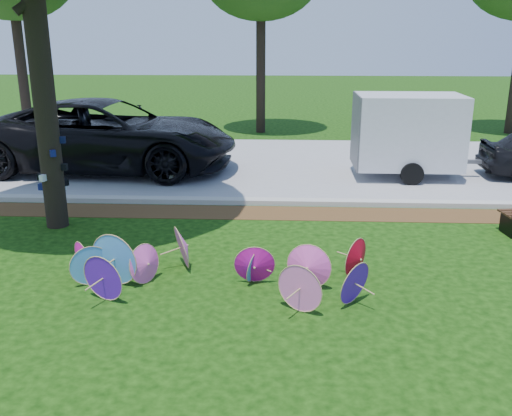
# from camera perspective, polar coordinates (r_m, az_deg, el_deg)

# --- Properties ---
(ground) EXTENTS (90.00, 90.00, 0.00)m
(ground) POSITION_cam_1_polar(r_m,az_deg,el_deg) (8.57, -4.05, -9.73)
(ground) COLOR black
(ground) RESTS_ON ground
(mulch_strip) EXTENTS (90.00, 1.00, 0.01)m
(mulch_strip) POSITION_cam_1_polar(r_m,az_deg,el_deg) (12.72, -1.71, -0.46)
(mulch_strip) COLOR #472D16
(mulch_strip) RESTS_ON ground
(curb) EXTENTS (90.00, 0.30, 0.12)m
(curb) POSITION_cam_1_polar(r_m,az_deg,el_deg) (13.37, -1.48, 0.68)
(curb) COLOR #B7B5AD
(curb) RESTS_ON ground
(street) EXTENTS (90.00, 8.00, 0.01)m
(street) POSITION_cam_1_polar(r_m,az_deg,el_deg) (17.39, -0.48, 4.43)
(street) COLOR gray
(street) RESTS_ON ground
(parasol_pile) EXTENTS (5.06, 2.15, 0.87)m
(parasol_pile) POSITION_cam_1_polar(r_m,az_deg,el_deg) (9.03, -4.89, -5.75)
(parasol_pile) COLOR #BE051C
(parasol_pile) RESTS_ON ground
(black_van) EXTENTS (7.49, 3.78, 2.03)m
(black_van) POSITION_cam_1_polar(r_m,az_deg,el_deg) (16.97, -14.60, 7.03)
(black_van) COLOR black
(black_van) RESTS_ON ground
(cargo_trailer) EXTENTS (2.80, 1.78, 2.55)m
(cargo_trailer) POSITION_cam_1_polar(r_m,az_deg,el_deg) (16.13, 14.96, 7.44)
(cargo_trailer) COLOR silver
(cargo_trailer) RESTS_ON ground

